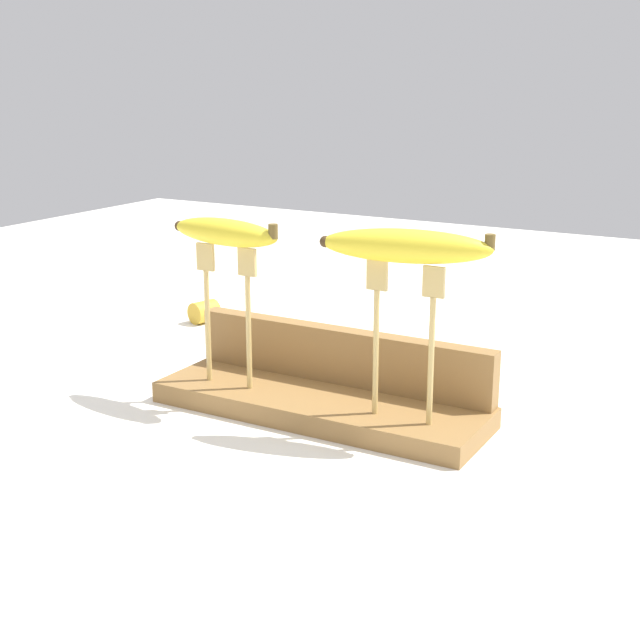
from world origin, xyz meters
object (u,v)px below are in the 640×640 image
at_px(banana_raised_right, 406,246).
at_px(banana_raised_left, 225,232).
at_px(fork_stand_left, 227,303).
at_px(fork_stand_right, 404,328).
at_px(banana_chunk_near, 205,312).

bearing_deg(banana_raised_right, banana_raised_left, 180.00).
height_order(banana_raised_left, banana_raised_right, banana_raised_right).
xyz_separation_m(fork_stand_left, fork_stand_right, (0.25, 0.00, 0.00)).
bearing_deg(banana_chunk_near, fork_stand_left, -48.76).
bearing_deg(fork_stand_left, banana_chunk_near, 131.24).
xyz_separation_m(fork_stand_right, banana_raised_left, (-0.25, 0.00, 0.09)).
relative_size(fork_stand_left, banana_raised_right, 0.92).
xyz_separation_m(fork_stand_left, banana_raised_left, (-0.00, 0.00, 0.09)).
height_order(banana_raised_left, banana_chunk_near, banana_raised_left).
bearing_deg(banana_chunk_near, banana_raised_right, -30.60).
relative_size(fork_stand_right, banana_chunk_near, 3.45).
relative_size(banana_raised_right, banana_chunk_near, 3.69).
relative_size(fork_stand_right, banana_raised_left, 1.10).
relative_size(fork_stand_left, banana_raised_left, 1.08).
distance_m(banana_raised_left, banana_chunk_near, 0.46).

